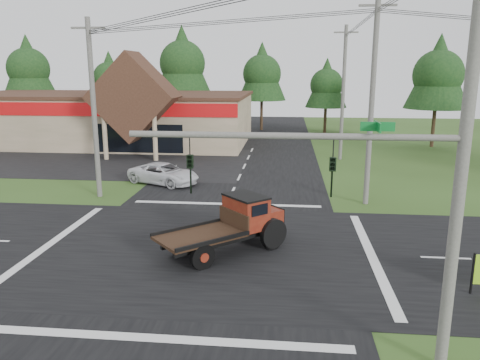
# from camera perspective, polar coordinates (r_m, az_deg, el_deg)

# --- Properties ---
(ground) EXTENTS (120.00, 120.00, 0.00)m
(ground) POSITION_cam_1_polar(r_m,az_deg,el_deg) (20.48, -4.18, -8.42)
(ground) COLOR #2E4619
(ground) RESTS_ON ground
(road_ns) EXTENTS (12.00, 120.00, 0.02)m
(road_ns) POSITION_cam_1_polar(r_m,az_deg,el_deg) (20.47, -4.18, -8.40)
(road_ns) COLOR black
(road_ns) RESTS_ON ground
(road_ew) EXTENTS (120.00, 12.00, 0.02)m
(road_ew) POSITION_cam_1_polar(r_m,az_deg,el_deg) (20.47, -4.18, -8.39)
(road_ew) COLOR black
(road_ew) RESTS_ON ground
(parking_apron) EXTENTS (28.00, 14.00, 0.02)m
(parking_apron) POSITION_cam_1_polar(r_m,az_deg,el_deg) (42.23, -18.63, 2.24)
(parking_apron) COLOR black
(parking_apron) RESTS_ON ground
(cvs_building) EXTENTS (30.40, 18.20, 9.19)m
(cvs_building) POSITION_cam_1_polar(r_m,az_deg,el_deg) (52.16, -15.82, 7.47)
(cvs_building) COLOR gray
(cvs_building) RESTS_ON ground
(traffic_signal_mast) EXTENTS (8.12, 0.24, 7.00)m
(traffic_signal_mast) POSITION_cam_1_polar(r_m,az_deg,el_deg) (11.91, 17.36, -2.54)
(traffic_signal_mast) COLOR #595651
(traffic_signal_mast) RESTS_ON ground
(utility_pole_nr) EXTENTS (2.00, 0.30, 11.00)m
(utility_pole_nr) POSITION_cam_1_polar(r_m,az_deg,el_deg) (12.11, 25.58, 2.91)
(utility_pole_nr) COLOR #595651
(utility_pole_nr) RESTS_ON ground
(utility_pole_nw) EXTENTS (2.00, 0.30, 10.50)m
(utility_pole_nw) POSITION_cam_1_polar(r_m,az_deg,el_deg) (29.14, -17.41, 8.38)
(utility_pole_nw) COLOR #595651
(utility_pole_nw) RESTS_ON ground
(utility_pole_ne) EXTENTS (2.00, 0.30, 11.50)m
(utility_pole_ne) POSITION_cam_1_polar(r_m,az_deg,el_deg) (27.18, 15.77, 9.24)
(utility_pole_ne) COLOR #595651
(utility_pole_ne) RESTS_ON ground
(utility_pole_n) EXTENTS (2.00, 0.30, 11.20)m
(utility_pole_n) POSITION_cam_1_polar(r_m,az_deg,el_deg) (41.04, 12.46, 10.38)
(utility_pole_n) COLOR #595651
(utility_pole_n) RESTS_ON ground
(tree_row_a) EXTENTS (6.72, 6.72, 12.12)m
(tree_row_a) POSITION_cam_1_polar(r_m,az_deg,el_deg) (67.57, -24.41, 12.48)
(tree_row_a) COLOR #332316
(tree_row_a) RESTS_ON ground
(tree_row_b) EXTENTS (5.60, 5.60, 10.10)m
(tree_row_b) POSITION_cam_1_polar(r_m,az_deg,el_deg) (65.09, -15.59, 11.99)
(tree_row_b) COLOR #332316
(tree_row_b) RESTS_ON ground
(tree_row_c) EXTENTS (7.28, 7.28, 13.13)m
(tree_row_c) POSITION_cam_1_polar(r_m,az_deg,el_deg) (61.23, -7.03, 14.20)
(tree_row_c) COLOR #332316
(tree_row_c) RESTS_ON ground
(tree_row_d) EXTENTS (6.16, 6.16, 11.11)m
(tree_row_d) POSITION_cam_1_polar(r_m,az_deg,el_deg) (60.83, 2.69, 13.03)
(tree_row_d) COLOR #332316
(tree_row_d) RESTS_ON ground
(tree_row_e) EXTENTS (5.04, 5.04, 9.09)m
(tree_row_e) POSITION_cam_1_polar(r_m,az_deg,el_deg) (58.94, 10.51, 11.51)
(tree_row_e) COLOR #332316
(tree_row_e) RESTS_ON ground
(tree_side_ne) EXTENTS (6.16, 6.16, 11.11)m
(tree_side_ne) POSITION_cam_1_polar(r_m,az_deg,el_deg) (50.88, 23.03, 11.99)
(tree_side_ne) COLOR #332316
(tree_side_ne) RESTS_ON ground
(antique_flatbed_truck) EXTENTS (5.68, 5.41, 2.38)m
(antique_flatbed_truck) POSITION_cam_1_polar(r_m,az_deg,el_deg) (19.70, -1.93, -5.60)
(antique_flatbed_truck) COLOR #5A140C
(antique_flatbed_truck) RESTS_ON ground
(white_pickup) EXTENTS (5.50, 4.15, 1.39)m
(white_pickup) POSITION_cam_1_polar(r_m,az_deg,el_deg) (32.25, -9.27, 0.77)
(white_pickup) COLOR silver
(white_pickup) RESTS_ON ground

